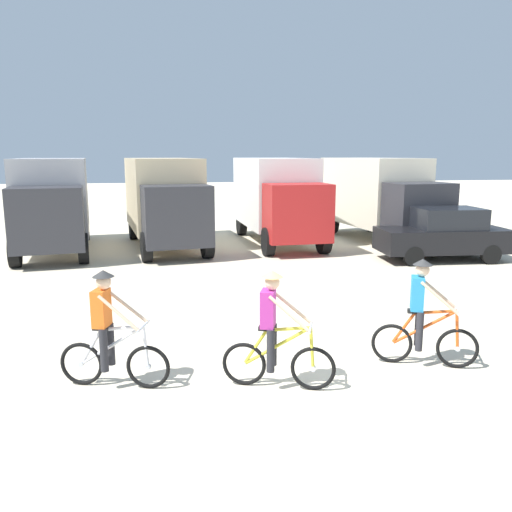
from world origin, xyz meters
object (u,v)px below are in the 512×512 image
object	(u,v)px
box_truck_white_box	(277,196)
cyclist_near_camera	(422,317)
box_truck_tan_camper	(164,198)
cyclist_cowboy_hat	(275,334)
cyclist_orange_shirt	(109,334)
box_truck_grey_hauler	(52,200)
sedan_parked	(443,234)
box_truck_cream_rv	(379,195)

from	to	relation	value
box_truck_white_box	cyclist_near_camera	world-z (taller)	box_truck_white_box
box_truck_tan_camper	cyclist_cowboy_hat	distance (m)	12.98
cyclist_near_camera	cyclist_orange_shirt	bearing A→B (deg)	-179.60
box_truck_grey_hauler	sedan_parked	size ratio (longest dim) A/B	1.64
box_truck_tan_camper	cyclist_orange_shirt	xyz separation A→B (m)	(-0.71, -12.40, -1.03)
box_truck_white_box	sedan_parked	size ratio (longest dim) A/B	1.61
cyclist_orange_shirt	cyclist_near_camera	size ratio (longest dim) A/B	1.00
cyclist_cowboy_hat	cyclist_near_camera	size ratio (longest dim) A/B	1.00
cyclist_near_camera	box_truck_cream_rv	bearing A→B (deg)	71.10
box_truck_tan_camper	box_truck_cream_rv	bearing A→B (deg)	1.35
box_truck_grey_hauler	box_truck_white_box	xyz separation A→B (m)	(8.42, 0.58, 0.00)
box_truck_grey_hauler	cyclist_orange_shirt	world-z (taller)	box_truck_grey_hauler
cyclist_orange_shirt	cyclist_cowboy_hat	world-z (taller)	same
box_truck_grey_hauler	cyclist_near_camera	xyz separation A→B (m)	(8.32, -12.12, -1.03)
box_truck_cream_rv	box_truck_grey_hauler	bearing A→B (deg)	-177.98
cyclist_orange_shirt	cyclist_cowboy_hat	bearing A→B (deg)	-9.77
box_truck_cream_rv	cyclist_cowboy_hat	bearing A→B (deg)	-117.86
box_truck_white_box	cyclist_orange_shirt	bearing A→B (deg)	-111.94
box_truck_grey_hauler	box_truck_white_box	world-z (taller)	same
cyclist_cowboy_hat	cyclist_orange_shirt	bearing A→B (deg)	170.23
box_truck_tan_camper	box_truck_white_box	xyz separation A→B (m)	(4.42, 0.34, 0.00)
box_truck_tan_camper	box_truck_white_box	bearing A→B (deg)	4.34
box_truck_grey_hauler	sedan_parked	distance (m)	13.77
box_truck_tan_camper	sedan_parked	size ratio (longest dim) A/B	1.64
box_truck_grey_hauler	box_truck_white_box	bearing A→B (deg)	3.92
box_truck_white_box	box_truck_cream_rv	size ratio (longest dim) A/B	0.98
box_truck_white_box	sedan_parked	bearing A→B (deg)	-43.16
box_truck_cream_rv	cyclist_orange_shirt	size ratio (longest dim) A/B	3.85
cyclist_orange_shirt	sedan_parked	bearing A→B (deg)	39.92
box_truck_grey_hauler	cyclist_near_camera	world-z (taller)	box_truck_grey_hauler
box_truck_white_box	cyclist_orange_shirt	xyz separation A→B (m)	(-5.13, -12.74, -1.03)
box_truck_white_box	box_truck_cream_rv	distance (m)	4.21
sedan_parked	cyclist_near_camera	bearing A→B (deg)	-120.53
cyclist_cowboy_hat	box_truck_grey_hauler	bearing A→B (deg)	114.50
box_truck_grey_hauler	box_truck_cream_rv	distance (m)	12.63
box_truck_white_box	cyclist_cowboy_hat	size ratio (longest dim) A/B	3.77
box_truck_grey_hauler	cyclist_near_camera	bearing A→B (deg)	-55.55
box_truck_cream_rv	box_truck_tan_camper	bearing A→B (deg)	-178.65
box_truck_cream_rv	sedan_parked	distance (m)	4.48
box_truck_grey_hauler	cyclist_near_camera	distance (m)	14.74
sedan_parked	cyclist_cowboy_hat	world-z (taller)	cyclist_cowboy_hat
box_truck_tan_camper	box_truck_cream_rv	xyz separation A→B (m)	(8.62, 0.20, 0.00)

